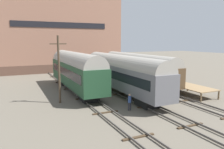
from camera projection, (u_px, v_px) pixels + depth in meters
name	position (u px, v px, depth m)	size (l,w,h in m)	color
ground_plane	(134.00, 100.00, 25.83)	(200.00, 200.00, 0.00)	#60594C
track_left	(94.00, 104.00, 23.74)	(2.60, 60.00, 0.26)	#4C4742
track_middle	(134.00, 99.00, 25.81)	(2.60, 60.00, 0.26)	#4C4742
track_right	(167.00, 94.00, 27.88)	(2.60, 60.00, 0.26)	#4C4742
train_car_grey	(121.00, 72.00, 28.27)	(2.86, 18.62, 5.14)	black
train_car_brown	(136.00, 67.00, 34.24)	(2.89, 18.41, 4.97)	black
train_car_green	(75.00, 69.00, 29.89)	(3.11, 16.85, 5.41)	black
station_platform	(180.00, 84.00, 29.72)	(3.16, 10.27, 1.15)	#8C704C
bench	(173.00, 78.00, 31.23)	(1.40, 0.40, 0.91)	brown
person_worker	(130.00, 100.00, 21.74)	(0.32, 0.32, 1.70)	#282833
utility_pole	(59.00, 68.00, 23.98)	(1.80, 0.24, 7.49)	#473828
warehouse_building	(56.00, 31.00, 52.05)	(28.73, 11.68, 18.75)	brown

